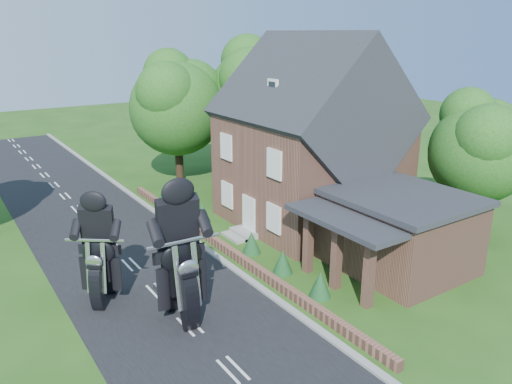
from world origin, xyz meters
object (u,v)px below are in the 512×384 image
house (311,144)px  motorcycle_follow (104,286)px  garden_wall (223,247)px  motorcycle_lead (182,300)px  annex (397,230)px

house → motorcycle_follow: house is taller
garden_wall → motorcycle_lead: 6.29m
annex → motorcycle_follow: (-11.89, 4.18, -1.07)m
annex → motorcycle_follow: annex is taller
motorcycle_lead → house: bearing=-148.9°
house → motorcycle_lead: size_ratio=5.78×
motorcycle_lead → motorcycle_follow: 3.49m
motorcycle_follow → annex: bearing=-162.6°
annex → motorcycle_follow: 12.65m
house → annex: bearing=-95.2°
house → motorcycle_lead: bearing=-152.5°
garden_wall → motorcycle_lead: (-4.35, -4.50, 0.63)m
motorcycle_lead → motorcycle_follow: (-1.97, 2.88, -0.13)m
annex → motorcycle_lead: size_ratio=3.98×
annex → motorcycle_lead: 10.05m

